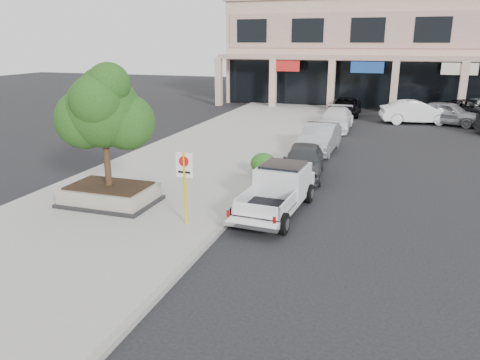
{
  "coord_description": "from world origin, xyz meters",
  "views": [
    {
      "loc": [
        3.25,
        -12.79,
        5.68
      ],
      "look_at": [
        -1.5,
        1.5,
        1.17
      ],
      "focal_mm": 35.0,
      "sensor_mm": 36.0,
      "label": 1
    }
  ],
  "objects_px": {
    "planter_tree": "(109,110)",
    "curb_car_c": "(336,119)",
    "pickup_truck": "(275,192)",
    "curb_car_b": "(320,138)",
    "planter": "(110,194)",
    "curb_car_a": "(304,160)",
    "lot_car_b": "(416,112)",
    "lot_car_d": "(472,110)",
    "curb_car_d": "(345,107)",
    "lot_car_a": "(448,113)",
    "no_parking_sign": "(185,178)"
  },
  "relations": [
    {
      "from": "curb_car_a",
      "to": "lot_car_b",
      "type": "height_order",
      "value": "lot_car_b"
    },
    {
      "from": "curb_car_d",
      "to": "lot_car_d",
      "type": "relative_size",
      "value": 0.94
    },
    {
      "from": "no_parking_sign",
      "to": "lot_car_b",
      "type": "xyz_separation_m",
      "value": [
        7.36,
        22.79,
        -0.83
      ]
    },
    {
      "from": "no_parking_sign",
      "to": "lot_car_b",
      "type": "height_order",
      "value": "no_parking_sign"
    },
    {
      "from": "no_parking_sign",
      "to": "curb_car_c",
      "type": "distance_m",
      "value": 18.6
    },
    {
      "from": "curb_car_c",
      "to": "lot_car_b",
      "type": "height_order",
      "value": "lot_car_b"
    },
    {
      "from": "no_parking_sign",
      "to": "pickup_truck",
      "type": "height_order",
      "value": "no_parking_sign"
    },
    {
      "from": "curb_car_c",
      "to": "lot_car_b",
      "type": "distance_m",
      "value": 6.69
    },
    {
      "from": "curb_car_b",
      "to": "curb_car_a",
      "type": "bearing_deg",
      "value": -86.81
    },
    {
      "from": "pickup_truck",
      "to": "curb_car_a",
      "type": "distance_m",
      "value": 4.8
    },
    {
      "from": "lot_car_b",
      "to": "curb_car_a",
      "type": "bearing_deg",
      "value": 149.83
    },
    {
      "from": "lot_car_b",
      "to": "curb_car_b",
      "type": "bearing_deg",
      "value": 142.65
    },
    {
      "from": "planter_tree",
      "to": "pickup_truck",
      "type": "distance_m",
      "value": 6.24
    },
    {
      "from": "curb_car_a",
      "to": "planter",
      "type": "bearing_deg",
      "value": -140.15
    },
    {
      "from": "curb_car_d",
      "to": "planter_tree",
      "type": "bearing_deg",
      "value": -103.83
    },
    {
      "from": "curb_car_b",
      "to": "lot_car_b",
      "type": "xyz_separation_m",
      "value": [
        5.07,
        11.05,
        0.06
      ]
    },
    {
      "from": "pickup_truck",
      "to": "curb_car_a",
      "type": "height_order",
      "value": "pickup_truck"
    },
    {
      "from": "curb_car_a",
      "to": "curb_car_c",
      "type": "height_order",
      "value": "curb_car_c"
    },
    {
      "from": "planter_tree",
      "to": "curb_car_b",
      "type": "xyz_separation_m",
      "value": [
        5.51,
        10.68,
        -2.67
      ]
    },
    {
      "from": "lot_car_b",
      "to": "no_parking_sign",
      "type": "bearing_deg",
      "value": 149.4
    },
    {
      "from": "curb_car_b",
      "to": "lot_car_b",
      "type": "distance_m",
      "value": 12.15
    },
    {
      "from": "lot_car_b",
      "to": "pickup_truck",
      "type": "bearing_deg",
      "value": 153.61
    },
    {
      "from": "no_parking_sign",
      "to": "curb_car_c",
      "type": "relative_size",
      "value": 0.47
    },
    {
      "from": "lot_car_a",
      "to": "curb_car_b",
      "type": "bearing_deg",
      "value": 169.66
    },
    {
      "from": "pickup_truck",
      "to": "curb_car_b",
      "type": "distance_m",
      "value": 9.61
    },
    {
      "from": "curb_car_b",
      "to": "planter",
      "type": "bearing_deg",
      "value": -115.24
    },
    {
      "from": "curb_car_c",
      "to": "lot_car_d",
      "type": "relative_size",
      "value": 0.94
    },
    {
      "from": "curb_car_d",
      "to": "lot_car_b",
      "type": "distance_m",
      "value": 5.65
    },
    {
      "from": "pickup_truck",
      "to": "lot_car_d",
      "type": "xyz_separation_m",
      "value": [
        9.03,
        23.79,
        -0.04
      ]
    },
    {
      "from": "lot_car_a",
      "to": "curb_car_d",
      "type": "bearing_deg",
      "value": 96.34
    },
    {
      "from": "curb_car_b",
      "to": "lot_car_a",
      "type": "bearing_deg",
      "value": 59.91
    },
    {
      "from": "curb_car_c",
      "to": "lot_car_d",
      "type": "bearing_deg",
      "value": 39.64
    },
    {
      "from": "curb_car_d",
      "to": "curb_car_b",
      "type": "bearing_deg",
      "value": -90.62
    },
    {
      "from": "planter_tree",
      "to": "lot_car_a",
      "type": "bearing_deg",
      "value": 60.06
    },
    {
      "from": "planter_tree",
      "to": "curb_car_c",
      "type": "bearing_deg",
      "value": 72.47
    },
    {
      "from": "curb_car_c",
      "to": "lot_car_d",
      "type": "distance_m",
      "value": 11.77
    },
    {
      "from": "pickup_truck",
      "to": "curb_car_c",
      "type": "height_order",
      "value": "pickup_truck"
    },
    {
      "from": "curb_car_b",
      "to": "curb_car_d",
      "type": "distance_m",
      "value": 13.27
    },
    {
      "from": "planter",
      "to": "lot_car_b",
      "type": "height_order",
      "value": "lot_car_b"
    },
    {
      "from": "curb_car_a",
      "to": "lot_car_a",
      "type": "distance_m",
      "value": 17.53
    },
    {
      "from": "lot_car_a",
      "to": "no_parking_sign",
      "type": "bearing_deg",
      "value": 179.75
    },
    {
      "from": "planter_tree",
      "to": "pickup_truck",
      "type": "xyz_separation_m",
      "value": [
        5.55,
        1.08,
        -2.64
      ]
    },
    {
      "from": "no_parking_sign",
      "to": "curb_car_d",
      "type": "distance_m",
      "value": 25.13
    },
    {
      "from": "pickup_truck",
      "to": "curb_car_a",
      "type": "relative_size",
      "value": 1.18
    },
    {
      "from": "pickup_truck",
      "to": "curb_car_d",
      "type": "distance_m",
      "value": 22.88
    },
    {
      "from": "planter",
      "to": "planter_tree",
      "type": "bearing_deg",
      "value": 48.97
    },
    {
      "from": "curb_car_a",
      "to": "curb_car_b",
      "type": "bearing_deg",
      "value": 84.28
    },
    {
      "from": "pickup_truck",
      "to": "lot_car_b",
      "type": "xyz_separation_m",
      "value": [
        5.03,
        20.65,
        0.04
      ]
    },
    {
      "from": "planter",
      "to": "lot_car_b",
      "type": "relative_size",
      "value": 0.65
    },
    {
      "from": "planter_tree",
      "to": "curb_car_b",
      "type": "relative_size",
      "value": 0.88
    }
  ]
}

